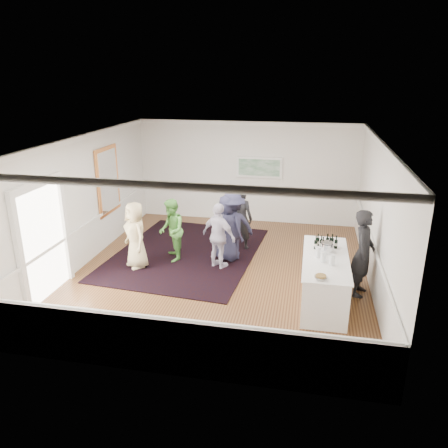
% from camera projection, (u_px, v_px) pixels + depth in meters
% --- Properties ---
extents(floor, '(8.00, 8.00, 0.00)m').
position_uv_depth(floor, '(222.00, 271.00, 10.73)').
color(floor, brown).
rests_on(floor, ground).
extents(ceiling, '(7.00, 8.00, 0.02)m').
position_uv_depth(ceiling, '(221.00, 140.00, 9.68)').
color(ceiling, white).
rests_on(ceiling, wall_back).
extents(wall_left, '(0.02, 8.00, 3.20)m').
position_uv_depth(wall_left, '(84.00, 200.00, 10.85)').
color(wall_left, white).
rests_on(wall_left, floor).
extents(wall_right, '(0.02, 8.00, 3.20)m').
position_uv_depth(wall_right, '(378.00, 218.00, 9.56)').
color(wall_right, white).
rests_on(wall_right, floor).
extents(wall_back, '(7.00, 0.02, 3.20)m').
position_uv_depth(wall_back, '(247.00, 172.00, 13.91)').
color(wall_back, white).
rests_on(wall_back, floor).
extents(wall_front, '(7.00, 0.02, 3.20)m').
position_uv_depth(wall_front, '(168.00, 286.00, 6.50)').
color(wall_front, white).
rests_on(wall_front, floor).
extents(wainscoting, '(7.00, 8.00, 1.00)m').
position_uv_depth(wainscoting, '(222.00, 252.00, 10.57)').
color(wainscoting, white).
rests_on(wainscoting, floor).
extents(mirror, '(0.05, 1.25, 1.85)m').
position_uv_depth(mirror, '(108.00, 181.00, 11.98)').
color(mirror, '#F59348').
rests_on(mirror, wall_left).
extents(doorway, '(0.10, 1.78, 2.56)m').
position_uv_depth(doorway, '(43.00, 234.00, 9.14)').
color(doorway, white).
rests_on(doorway, wall_left).
extents(landscape_painting, '(1.44, 0.06, 0.66)m').
position_uv_depth(landscape_painting, '(259.00, 167.00, 13.73)').
color(landscape_painting, white).
rests_on(landscape_painting, wall_back).
extents(area_rug, '(3.96, 4.98, 0.02)m').
position_uv_depth(area_rug, '(186.00, 253.00, 11.75)').
color(area_rug, black).
rests_on(area_rug, floor).
extents(serving_table, '(0.93, 2.47, 1.00)m').
position_uv_depth(serving_table, '(324.00, 279.00, 9.17)').
color(serving_table, white).
rests_on(serving_table, floor).
extents(bartender, '(0.62, 0.79, 1.92)m').
position_uv_depth(bartender, '(363.00, 253.00, 9.32)').
color(bartender, black).
rests_on(bartender, floor).
extents(guest_tan, '(0.96, 0.96, 1.68)m').
position_uv_depth(guest_tan, '(136.00, 235.00, 10.68)').
color(guest_tan, tan).
rests_on(guest_tan, floor).
extents(guest_green, '(0.87, 0.96, 1.62)m').
position_uv_depth(guest_green, '(172.00, 230.00, 11.10)').
color(guest_green, '#59A943').
rests_on(guest_green, floor).
extents(guest_lilac, '(1.05, 0.80, 1.66)m').
position_uv_depth(guest_lilac, '(219.00, 236.00, 10.65)').
color(guest_lilac, silver).
rests_on(guest_lilac, floor).
extents(guest_dark_a, '(1.34, 1.19, 1.79)m').
position_uv_depth(guest_dark_a, '(232.00, 226.00, 11.13)').
color(guest_dark_a, '#222239').
rests_on(guest_dark_a, floor).
extents(guest_dark_b, '(0.70, 0.54, 1.73)m').
position_uv_depth(guest_dark_b, '(241.00, 218.00, 11.83)').
color(guest_dark_b, black).
rests_on(guest_dark_b, floor).
extents(guest_navy, '(1.00, 0.88, 1.73)m').
position_uv_depth(guest_navy, '(228.00, 228.00, 11.10)').
color(guest_navy, '#222239').
rests_on(guest_navy, floor).
extents(wine_bottles, '(0.50, 0.29, 0.31)m').
position_uv_depth(wine_bottles, '(325.00, 241.00, 9.44)').
color(wine_bottles, black).
rests_on(wine_bottles, serving_table).
extents(juice_pitchers, '(0.38, 0.46, 0.24)m').
position_uv_depth(juice_pitchers, '(324.00, 256.00, 8.79)').
color(juice_pitchers, '#6BB641').
rests_on(juice_pitchers, serving_table).
extents(ice_bucket, '(0.26, 0.26, 0.25)m').
position_uv_depth(ice_bucket, '(327.00, 248.00, 9.19)').
color(ice_bucket, silver).
rests_on(ice_bucket, serving_table).
extents(nut_bowl, '(0.26, 0.26, 0.08)m').
position_uv_depth(nut_bowl, '(321.00, 277.00, 8.06)').
color(nut_bowl, white).
rests_on(nut_bowl, serving_table).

